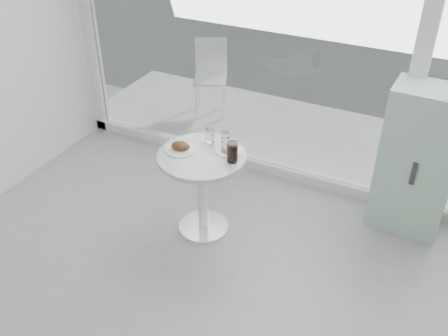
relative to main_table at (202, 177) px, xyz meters
The scene contains 10 objects.
storefront 1.70m from the main_table, 62.44° to the left, with size 5.00×0.14×3.00m.
main_table is the anchor object (origin of this frame).
patio_deck 2.03m from the main_table, 75.26° to the left, with size 5.60×1.60×0.05m, color silver.
mint_cabinet 1.80m from the main_table, 29.18° to the left, with size 0.62×0.44×1.31m.
patio_chair 2.21m from the main_table, 115.78° to the left, with size 0.50×0.50×0.88m.
plate_fritter 0.31m from the main_table, behind, with size 0.25×0.25×0.07m.
plate_donut 0.33m from the main_table, 39.28° to the left, with size 0.22×0.22×0.05m.
water_tumbler_a 0.35m from the main_table, 99.50° to the left, with size 0.07×0.07×0.12m.
water_tumbler_b 0.37m from the main_table, 66.79° to the left, with size 0.07×0.07×0.12m.
cola_glass 0.40m from the main_table, ahead, with size 0.09×0.09×0.17m.
Camera 1 is at (1.17, -1.05, 2.91)m, focal length 40.00 mm.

